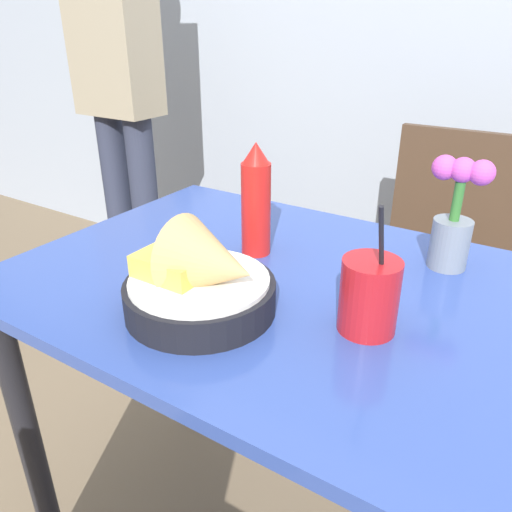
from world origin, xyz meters
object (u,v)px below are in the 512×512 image
at_px(drink_cup, 369,298).
at_px(flower_vase, 454,218).
at_px(chair_far_window, 443,253).
at_px(ketchup_bottle, 256,201).
at_px(person_standing, 116,68).
at_px(food_basket, 203,282).

distance_m(drink_cup, flower_vase, 0.29).
distance_m(chair_far_window, drink_cup, 0.92).
xyz_separation_m(ketchup_bottle, drink_cup, (0.29, -0.14, -0.05)).
distance_m(chair_far_window, person_standing, 1.35).
relative_size(ketchup_bottle, flower_vase, 1.06).
relative_size(food_basket, person_standing, 0.14).
bearing_deg(drink_cup, ketchup_bottle, 153.91).
relative_size(ketchup_bottle, person_standing, 0.13).
bearing_deg(chair_far_window, flower_vase, -79.11).
height_order(drink_cup, flower_vase, same).
relative_size(chair_far_window, food_basket, 3.66).
bearing_deg(drink_cup, flower_vase, 80.06).
distance_m(food_basket, ketchup_bottle, 0.25).
height_order(ketchup_bottle, person_standing, person_standing).
relative_size(drink_cup, flower_vase, 1.00).
bearing_deg(food_basket, chair_far_window, 79.76).
bearing_deg(chair_far_window, drink_cup, -85.88).
bearing_deg(chair_far_window, food_basket, -100.24).
bearing_deg(person_standing, flower_vase, -19.34).
relative_size(food_basket, drink_cup, 1.15).
bearing_deg(person_standing, drink_cup, -30.19).
height_order(ketchup_bottle, flower_vase, ketchup_bottle).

